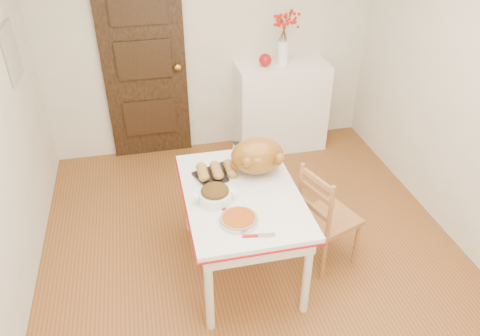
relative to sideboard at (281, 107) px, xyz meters
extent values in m
cube|color=brown|center=(-0.74, -1.78, -0.49)|extent=(3.50, 4.00, 0.00)
cube|color=beige|center=(-0.74, 0.22, 0.76)|extent=(3.50, 0.00, 2.50)
cube|color=black|center=(-1.44, 0.19, 0.54)|extent=(0.85, 0.06, 2.06)
cube|color=#BDB49B|center=(-2.47, -0.58, 1.01)|extent=(0.03, 0.35, 0.45)
cube|color=white|center=(0.00, 0.00, 0.00)|extent=(0.99, 0.44, 0.99)
sphere|color=#A40E10|center=(-0.20, 0.00, 0.56)|extent=(0.13, 0.13, 0.13)
cylinder|color=#973B10|center=(-0.96, -2.13, 0.28)|extent=(0.27, 0.27, 0.05)
cylinder|color=white|center=(-0.79, -1.29, 0.31)|extent=(0.07, 0.07, 0.11)
camera|label=1|loc=(-1.48, -4.46, 2.25)|focal=34.51mm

